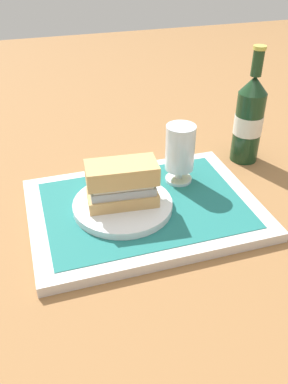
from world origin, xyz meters
name	(u,v)px	position (x,y,z in m)	size (l,w,h in m)	color
ground_plane	(144,213)	(0.00, 0.00, 0.00)	(3.00, 3.00, 0.00)	olive
tray	(144,209)	(0.00, 0.00, 0.01)	(0.44, 0.32, 0.02)	silver
placemat	(144,205)	(0.00, 0.00, 0.02)	(0.38, 0.27, 0.00)	#1E6B66
plate	(123,205)	(-0.04, 0.00, 0.03)	(0.19, 0.19, 0.01)	white
sandwich	(124,183)	(-0.04, 0.00, 0.08)	(0.14, 0.08, 0.08)	tan
beer_glass	(180,152)	(0.10, 0.06, 0.09)	(0.06, 0.06, 0.12)	silver
beer_bottle	(249,119)	(0.29, 0.14, 0.10)	(0.07, 0.07, 0.27)	#19381E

